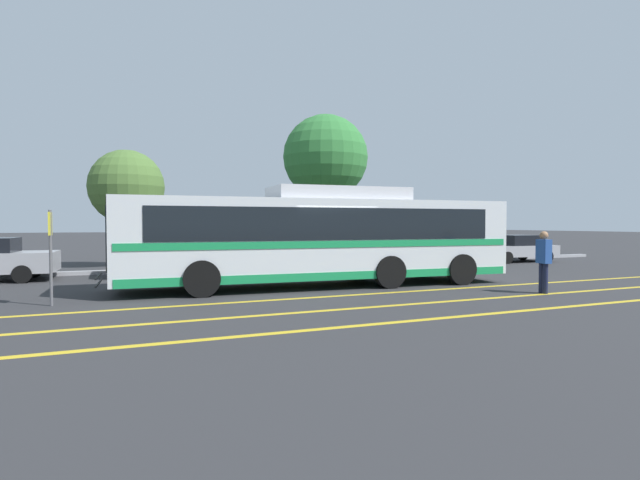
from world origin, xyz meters
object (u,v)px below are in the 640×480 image
at_px(parked_car_1, 168,256).
at_px(bus_stop_sign, 51,245).
at_px(pedestrian_0, 544,258).
at_px(tree_0, 325,158).
at_px(transit_bus, 321,237).
at_px(tree_2, 127,187).
at_px(parked_car_4, 516,248).
at_px(parked_car_2, 299,252).
at_px(parked_car_3, 428,249).

height_order(parked_car_1, bus_stop_sign, bus_stop_sign).
height_order(pedestrian_0, tree_0, tree_0).
height_order(transit_bus, parked_car_1, transit_bus).
relative_size(transit_bus, tree_2, 2.38).
relative_size(parked_car_4, pedestrian_0, 2.40).
xyz_separation_m(parked_car_4, tree_0, (-9.17, 3.67, 4.65)).
height_order(parked_car_4, pedestrian_0, pedestrian_0).
relative_size(tree_0, tree_2, 1.41).
height_order(parked_car_2, parked_car_4, parked_car_2).
distance_m(bus_stop_sign, tree_2, 11.30).
bearing_deg(parked_car_4, parked_car_3, 94.38).
xyz_separation_m(tree_0, tree_2, (-9.46, 1.00, -1.70)).
distance_m(parked_car_4, tree_0, 10.92).
relative_size(pedestrian_0, bus_stop_sign, 0.76).
distance_m(transit_bus, tree_0, 10.52).
distance_m(parked_car_4, tree_2, 19.44).
bearing_deg(parked_car_4, pedestrian_0, 141.46).
height_order(parked_car_1, parked_car_3, parked_car_3).
bearing_deg(tree_0, parked_car_3, -46.62).
relative_size(transit_bus, pedestrian_0, 7.20).
relative_size(parked_car_2, parked_car_4, 1.13).
bearing_deg(bus_stop_sign, parked_car_4, -69.49).
bearing_deg(tree_2, transit_bus, -61.63).
xyz_separation_m(parked_car_4, pedestrian_0, (-8.12, -9.26, 0.31)).
bearing_deg(parked_car_3, tree_0, -139.17).
bearing_deg(pedestrian_0, parked_car_3, -6.80).
distance_m(bus_stop_sign, tree_0, 15.70).
bearing_deg(transit_bus, parked_car_3, -52.82).
height_order(parked_car_3, parked_car_4, parked_car_3).
height_order(parked_car_2, tree_0, tree_0).
bearing_deg(parked_car_1, parked_car_2, -90.91).
distance_m(transit_bus, pedestrian_0, 6.56).
relative_size(parked_car_1, tree_0, 0.57).
bearing_deg(pedestrian_0, tree_0, 13.63).
bearing_deg(tree_2, bus_stop_sign, -100.92).
bearing_deg(transit_bus, tree_0, -20.86).
bearing_deg(tree_0, tree_2, 173.96).
xyz_separation_m(parked_car_1, pedestrian_0, (9.26, -9.26, 0.28)).
bearing_deg(parked_car_4, bus_stop_sign, 109.38).
bearing_deg(parked_car_1, parked_car_3, -90.83).
bearing_deg(parked_car_3, parked_car_4, 89.14).
distance_m(pedestrian_0, tree_0, 13.69).
height_order(transit_bus, parked_car_3, transit_bus).
distance_m(parked_car_3, tree_2, 14.24).
xyz_separation_m(parked_car_1, bus_stop_sign, (-3.36, -6.21, 0.73)).
distance_m(parked_car_1, tree_0, 10.10).
relative_size(transit_bus, parked_car_3, 3.00).
distance_m(parked_car_2, tree_0, 6.57).
relative_size(parked_car_2, parked_car_3, 1.13).
bearing_deg(tree_0, pedestrian_0, -85.32).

